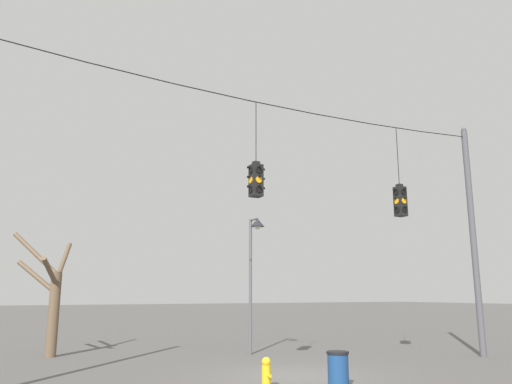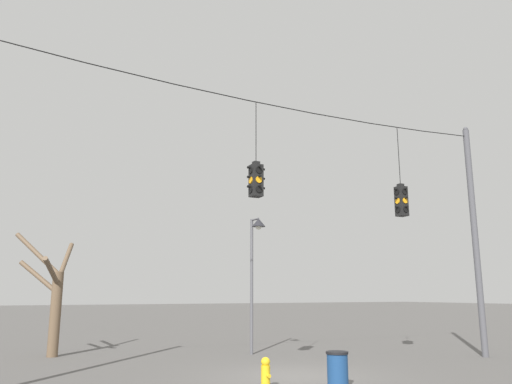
% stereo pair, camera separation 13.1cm
% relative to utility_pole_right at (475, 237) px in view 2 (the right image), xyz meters
% --- Properties ---
extents(ground_plane, '(200.00, 200.00, 0.00)m').
position_rel_utility_pole_right_xyz_m(ground_plane, '(-8.46, -0.45, -4.38)').
color(ground_plane, '#565451').
extents(utility_pole_right, '(0.24, 0.24, 8.78)m').
position_rel_utility_pole_right_xyz_m(utility_pole_right, '(0.00, 0.00, 0.00)').
color(utility_pole_right, '#4C4C51').
rests_on(utility_pole_right, ground_plane).
extents(span_wire, '(16.93, 0.03, 0.34)m').
position_rel_utility_pole_right_xyz_m(span_wire, '(-8.46, 0.00, 3.80)').
color(span_wire, black).
extents(traffic_light_near_left_pole, '(0.58, 0.58, 2.99)m').
position_rel_utility_pole_right_xyz_m(traffic_light_near_left_pole, '(-9.43, -0.00, 1.23)').
color(traffic_light_near_left_pole, black).
extents(traffic_light_near_right_pole, '(0.58, 0.58, 3.26)m').
position_rel_utility_pole_right_xyz_m(traffic_light_near_right_pole, '(-3.65, -0.00, 1.10)').
color(traffic_light_near_right_pole, black).
extents(street_lamp, '(0.53, 0.91, 5.18)m').
position_rel_utility_pole_right_xyz_m(street_lamp, '(-7.18, 4.32, -0.39)').
color(street_lamp, '#515156').
rests_on(street_lamp, ground_plane).
extents(bare_tree, '(2.27, 3.14, 4.60)m').
position_rel_utility_pole_right_xyz_m(bare_tree, '(-14.10, 7.47, -2.20)').
color(bare_tree, brown).
rests_on(bare_tree, ground_plane).
extents(fire_hydrant, '(0.22, 0.30, 0.75)m').
position_rel_utility_pole_right_xyz_m(fire_hydrant, '(-10.13, -1.82, -4.00)').
color(fire_hydrant, gold).
rests_on(fire_hydrant, ground_plane).
extents(trash_bin, '(0.55, 0.55, 0.87)m').
position_rel_utility_pole_right_xyz_m(trash_bin, '(-8.53, -2.55, -3.94)').
color(trash_bin, navy).
rests_on(trash_bin, ground_plane).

